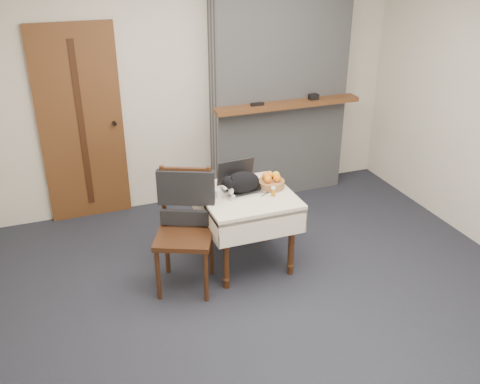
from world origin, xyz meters
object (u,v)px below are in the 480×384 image
object	(u,v)px
pill_bottle	(273,191)
fruit_basket	(271,182)
chair	(185,212)
door	(81,125)
cat	(243,183)
side_table	(247,205)
cream_jar	(218,193)
laptop	(240,183)

from	to	relation	value
pill_bottle	fruit_basket	bearing A→B (deg)	72.42
pill_bottle	chair	world-z (taller)	chair
door	cat	bearing A→B (deg)	-50.27
door	side_table	world-z (taller)	door
cat	pill_bottle	world-z (taller)	cat
chair	cream_jar	bearing A→B (deg)	39.19
cream_jar	door	bearing A→B (deg)	123.50
door	cream_jar	size ratio (longest dim) A/B	26.41
chair	laptop	bearing A→B (deg)	41.90
door	cat	size ratio (longest dim) A/B	4.22
laptop	cream_jar	world-z (taller)	laptop
side_table	cat	world-z (taller)	cat
cream_jar	laptop	bearing A→B (deg)	21.34
side_table	cream_jar	world-z (taller)	cream_jar
chair	pill_bottle	bearing A→B (deg)	20.17
laptop	chair	xyz separation A→B (m)	(-0.54, -0.17, -0.11)
laptop	cat	distance (m)	0.08
fruit_basket	cream_jar	bearing A→B (deg)	-176.38
laptop	cream_jar	distance (m)	0.25
side_table	fruit_basket	bearing A→B (deg)	12.02
fruit_basket	laptop	bearing A→B (deg)	168.03
fruit_basket	chair	xyz separation A→B (m)	(-0.82, -0.12, -0.10)
laptop	chair	world-z (taller)	chair
door	cat	world-z (taller)	door
cream_jar	pill_bottle	size ratio (longest dim) A/B	0.92
laptop	pill_bottle	size ratio (longest dim) A/B	4.48
laptop	chair	distance (m)	0.58
cream_jar	pill_bottle	distance (m)	0.47
side_table	fruit_basket	distance (m)	0.31
laptop	chair	size ratio (longest dim) A/B	0.36
side_table	cat	distance (m)	0.21
cat	chair	xyz separation A→B (m)	(-0.54, -0.10, -0.14)
laptop	pill_bottle	world-z (taller)	laptop
pill_bottle	chair	bearing A→B (deg)	176.09
laptop	cream_jar	xyz separation A→B (m)	(-0.23, -0.09, -0.03)
cat	door	bearing A→B (deg)	109.00
door	laptop	bearing A→B (deg)	-48.73
cream_jar	fruit_basket	distance (m)	0.51
cream_jar	side_table	bearing A→B (deg)	-4.73
fruit_basket	side_table	bearing A→B (deg)	-167.98
laptop	fruit_basket	size ratio (longest dim) A/B	1.58
door	cat	xyz separation A→B (m)	(1.19, -1.43, -0.20)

